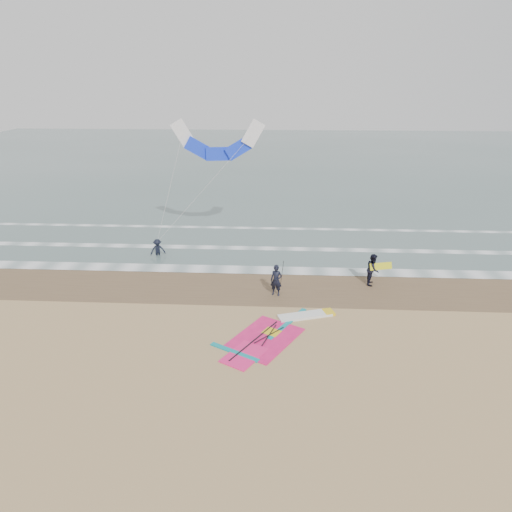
# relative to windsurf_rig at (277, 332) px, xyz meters

# --- Properties ---
(ground) EXTENTS (120.00, 120.00, 0.00)m
(ground) POSITION_rel_windsurf_rig_xyz_m (-0.73, -0.95, -0.04)
(ground) COLOR tan
(ground) RESTS_ON ground
(sea_water) EXTENTS (120.00, 80.00, 0.02)m
(sea_water) POSITION_rel_windsurf_rig_xyz_m (-0.73, 47.05, -0.03)
(sea_water) COLOR #47605E
(sea_water) RESTS_ON ground
(wet_sand_band) EXTENTS (120.00, 5.00, 0.01)m
(wet_sand_band) POSITION_rel_windsurf_rig_xyz_m (-0.73, 5.05, -0.03)
(wet_sand_band) COLOR brown
(wet_sand_band) RESTS_ON ground
(foam_waterline) EXTENTS (120.00, 9.15, 0.02)m
(foam_waterline) POSITION_rel_windsurf_rig_xyz_m (-0.73, 9.49, -0.01)
(foam_waterline) COLOR white
(foam_waterline) RESTS_ON ground
(windsurf_rig) EXTENTS (5.80, 5.49, 0.14)m
(windsurf_rig) POSITION_rel_windsurf_rig_xyz_m (0.00, 0.00, 0.00)
(windsurf_rig) COLOR white
(windsurf_rig) RESTS_ON ground
(person_standing) EXTENTS (0.71, 0.56, 1.73)m
(person_standing) POSITION_rel_windsurf_rig_xyz_m (-0.10, 3.94, 0.83)
(person_standing) COLOR black
(person_standing) RESTS_ON ground
(person_walking) EXTENTS (0.90, 1.03, 1.81)m
(person_walking) POSITION_rel_windsurf_rig_xyz_m (5.33, 5.65, 0.87)
(person_walking) COLOR black
(person_walking) RESTS_ON ground
(person_wading) EXTENTS (1.11, 0.86, 1.51)m
(person_wading) POSITION_rel_windsurf_rig_xyz_m (-7.93, 9.33, 0.72)
(person_wading) COLOR black
(person_wading) RESTS_ON ground
(held_pole) EXTENTS (0.17, 0.86, 1.82)m
(held_pole) POSITION_rel_windsurf_rig_xyz_m (0.20, 3.94, 1.23)
(held_pole) COLOR black
(held_pole) RESTS_ON ground
(carried_kiteboard) EXTENTS (1.30, 0.51, 0.39)m
(carried_kiteboard) POSITION_rel_windsurf_rig_xyz_m (5.73, 5.55, 1.11)
(carried_kiteboard) COLOR yellow
(carried_kiteboard) RESTS_ON ground
(surf_kite) EXTENTS (6.94, 2.91, 7.58)m
(surf_kite) POSITION_rel_windsurf_rig_xyz_m (-4.12, 12.03, 6.89)
(surf_kite) COLOR white
(surf_kite) RESTS_ON ground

